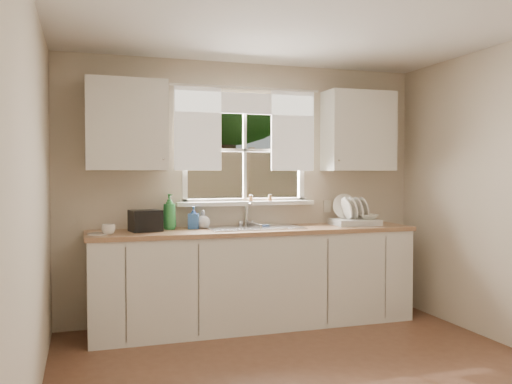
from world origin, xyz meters
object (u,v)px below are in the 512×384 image
object	(u,v)px
dish_rack	(354,218)
black_appliance	(145,221)
soap_bottle_a	(169,212)
cup	(109,229)

from	to	relation	value
dish_rack	black_appliance	xyz separation A→B (m)	(-2.04, 0.03, 0.02)
soap_bottle_a	cup	world-z (taller)	soap_bottle_a
cup	black_appliance	xyz separation A→B (m)	(0.32, 0.18, 0.05)
soap_bottle_a	dish_rack	bearing A→B (deg)	-20.04
soap_bottle_a	black_appliance	world-z (taller)	soap_bottle_a
dish_rack	black_appliance	size ratio (longest dim) A/B	1.77
soap_bottle_a	cup	size ratio (longest dim) A/B	2.88
dish_rack	cup	world-z (taller)	dish_rack
dish_rack	black_appliance	distance (m)	2.04
dish_rack	soap_bottle_a	xyz separation A→B (m)	(-1.81, 0.14, 0.09)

